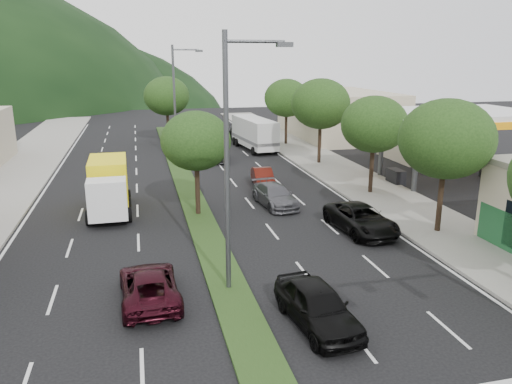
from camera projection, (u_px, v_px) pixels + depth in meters
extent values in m
cube|color=gray|center=(347.00, 176.00, 38.84)|extent=(5.00, 90.00, 0.15)
cube|color=#213814|center=(183.00, 176.00, 38.87)|extent=(1.60, 56.00, 0.12)
cube|color=silver|center=(450.00, 114.00, 36.18)|extent=(12.00, 8.00, 0.50)
cube|color=#FFA10D|center=(450.00, 119.00, 36.28)|extent=(12.20, 8.20, 0.50)
cylinder|color=#47494C|center=(416.00, 160.00, 33.66)|extent=(0.36, 0.36, 4.60)
cylinder|color=#47494C|center=(381.00, 147.00, 38.35)|extent=(0.36, 0.36, 4.60)
cylinder|color=#47494C|center=(472.00, 143.00, 40.14)|extent=(0.36, 0.36, 4.60)
cube|color=black|center=(396.00, 177.00, 36.46)|extent=(0.80, 1.60, 1.10)
cube|color=black|center=(491.00, 171.00, 38.25)|extent=(0.80, 1.60, 1.10)
cube|color=beige|center=(338.00, 114.00, 57.57)|extent=(10.00, 16.00, 5.20)
cylinder|color=black|center=(441.00, 196.00, 26.01)|extent=(0.28, 0.28, 3.81)
ellipsoid|color=#1A3210|center=(446.00, 139.00, 25.22)|extent=(4.80, 4.80, 4.08)
cylinder|color=black|center=(372.00, 166.00, 33.55)|extent=(0.28, 0.28, 3.58)
ellipsoid|color=#1A3210|center=(374.00, 124.00, 32.81)|extent=(4.40, 4.40, 3.74)
cylinder|color=black|center=(320.00, 140.00, 42.89)|extent=(0.28, 0.28, 3.92)
ellipsoid|color=#1A3210|center=(321.00, 104.00, 42.07)|extent=(5.00, 5.00, 4.25)
cylinder|color=black|center=(286.00, 126.00, 52.30)|extent=(0.28, 0.28, 3.70)
ellipsoid|color=#1A3210|center=(286.00, 98.00, 51.53)|extent=(4.60, 4.60, 3.91)
cylinder|color=black|center=(197.00, 186.00, 29.03)|extent=(0.28, 0.28, 3.36)
ellipsoid|color=#1A3210|center=(196.00, 141.00, 28.33)|extent=(4.00, 4.00, 3.40)
cylinder|color=black|center=(168.00, 124.00, 53.36)|extent=(0.28, 0.28, 3.81)
ellipsoid|color=#1A3210|center=(167.00, 96.00, 52.57)|extent=(4.80, 4.80, 4.08)
cylinder|color=#47494C|center=(227.00, 168.00, 18.80)|extent=(0.20, 0.20, 10.00)
cylinder|color=#47494C|center=(255.00, 41.00, 17.83)|extent=(2.20, 0.12, 0.12)
cube|color=#47494C|center=(285.00, 45.00, 18.10)|extent=(0.60, 0.25, 0.18)
cylinder|color=#47494C|center=(175.00, 106.00, 42.26)|extent=(0.20, 0.20, 10.00)
cylinder|color=#47494C|center=(186.00, 50.00, 41.29)|extent=(2.20, 0.12, 0.12)
cube|color=#47494C|center=(199.00, 51.00, 41.56)|extent=(0.60, 0.25, 0.18)
imported|color=black|center=(149.00, 285.00, 19.02)|extent=(2.34, 4.71, 1.28)
imported|color=black|center=(317.00, 306.00, 17.24)|extent=(2.29, 4.63, 1.52)
imported|color=#515156|center=(275.00, 195.00, 31.21)|extent=(2.34, 4.74, 1.32)
imported|color=#49120C|center=(263.00, 177.00, 36.02)|extent=(1.71, 3.95, 1.26)
imported|color=black|center=(361.00, 219.00, 26.53)|extent=(2.77, 5.30, 1.43)
imported|color=#47484C|center=(218.00, 152.00, 44.65)|extent=(2.30, 4.60, 1.51)
imported|color=black|center=(240.00, 133.00, 55.63)|extent=(2.32, 5.29, 1.51)
cube|color=white|center=(107.00, 199.00, 27.25)|extent=(2.11, 1.56, 2.19)
cube|color=#FFE90D|center=(109.00, 182.00, 30.52)|extent=(2.27, 4.04, 2.96)
cube|color=black|center=(110.00, 204.00, 30.12)|extent=(2.01, 5.56, 0.29)
cylinder|color=black|center=(129.00, 215.00, 28.18)|extent=(0.30, 0.86, 0.86)
cylinder|color=black|center=(89.00, 218.00, 27.65)|extent=(0.30, 0.86, 0.86)
cylinder|color=black|center=(129.00, 204.00, 30.12)|extent=(0.30, 0.86, 0.86)
cylinder|color=black|center=(91.00, 207.00, 29.59)|extent=(0.30, 0.86, 0.86)
cylinder|color=black|center=(128.00, 196.00, 31.88)|extent=(0.30, 0.86, 0.86)
cylinder|color=black|center=(93.00, 199.00, 31.36)|extent=(0.30, 0.86, 0.86)
cube|color=silver|center=(254.00, 132.00, 49.84)|extent=(3.10, 8.26, 2.69)
cube|color=slate|center=(254.00, 139.00, 50.01)|extent=(3.16, 8.27, 0.31)
cylinder|color=black|center=(234.00, 141.00, 52.76)|extent=(0.40, 0.84, 0.81)
cylinder|color=black|center=(254.00, 140.00, 53.49)|extent=(0.40, 0.84, 0.81)
cylinder|color=black|center=(237.00, 142.00, 51.88)|extent=(0.40, 0.84, 0.81)
cylinder|color=black|center=(257.00, 141.00, 52.61)|extent=(0.40, 0.84, 0.81)
cylinder|color=black|center=(253.00, 151.00, 47.19)|extent=(0.40, 0.84, 0.81)
cylinder|color=black|center=(275.00, 150.00, 47.92)|extent=(0.40, 0.84, 0.81)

